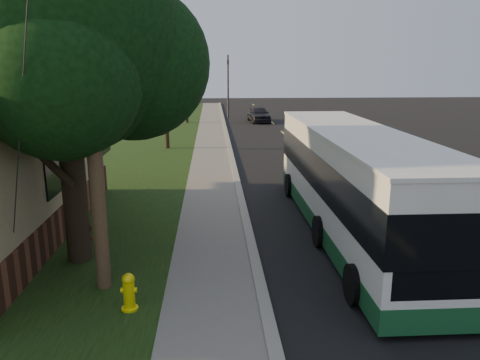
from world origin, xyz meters
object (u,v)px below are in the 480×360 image
at_px(utility_pole, 87,65).
at_px(bare_tree_near, 166,111).
at_px(bare_tree_far, 186,99).
at_px(traffic_signal, 228,82).
at_px(skateboarder, 80,229).
at_px(distant_car, 259,114).
at_px(leafy_tree, 65,39).
at_px(fire_hydrant, 129,292).
at_px(transit_bus, 354,180).

bearing_deg(utility_pole, bare_tree_near, 90.66).
bearing_deg(bare_tree_far, utility_pole, -90.60).
bearing_deg(bare_tree_near, traffic_signal, 75.96).
bearing_deg(skateboarder, distant_car, -95.17).
bearing_deg(bare_tree_near, utility_pole, -89.34).
relative_size(utility_pole, skateboarder, 5.90).
distance_m(leafy_tree, distant_car, 29.24).
bearing_deg(utility_pole, leafy_tree, 117.60).
bearing_deg(fire_hydrant, traffic_signal, 84.79).
height_order(skateboarder, distant_car, skateboarder).
bearing_deg(traffic_signal, leafy_tree, -98.47).
bearing_deg(utility_pole, traffic_signal, 83.42).
relative_size(fire_hydrant, utility_pole, 0.08).
relative_size(skateboarder, distant_car, 0.40).
bearing_deg(leafy_tree, distant_car, 75.78).
bearing_deg(distant_car, bare_tree_near, -121.75).
xyz_separation_m(leafy_tree, skateboarder, (0.02, -0.15, -4.33)).
height_order(fire_hydrant, leafy_tree, leafy_tree).
bearing_deg(bare_tree_far, bare_tree_near, -92.39).
distance_m(utility_pole, transit_bus, 7.55).
bearing_deg(transit_bus, leafy_tree, -169.19).
relative_size(bare_tree_near, skateboarder, 2.80).
bearing_deg(bare_tree_far, skateboarder, -92.39).
distance_m(fire_hydrant, skateboarder, 2.97).
bearing_deg(traffic_signal, fire_hydrant, -95.21).
xyz_separation_m(transit_bus, distant_car, (0.02, 26.65, -0.89)).
xyz_separation_m(bare_tree_far, traffic_signal, (3.50, 4.00, 1.16)).
relative_size(leafy_tree, transit_bus, 0.72).
bearing_deg(utility_pole, fire_hydrant, -54.62).
relative_size(leafy_tree, bare_tree_near, 1.81).
distance_m(fire_hydrant, transit_bus, 6.90).
xyz_separation_m(utility_pole, leafy_tree, (-0.87, 1.66, 0.54)).
xyz_separation_m(skateboarder, distant_car, (7.07, 28.15, -0.18)).
relative_size(bare_tree_near, bare_tree_far, 1.07).
distance_m(bare_tree_near, distant_car, 14.27).
relative_size(transit_bus, skateboarder, 6.99).
relative_size(bare_tree_far, transit_bus, 0.37).
distance_m(bare_tree_far, skateboarder, 27.55).
distance_m(fire_hydrant, distant_car, 31.15).
distance_m(utility_pole, bare_tree_near, 17.19).
bearing_deg(distant_car, fire_hydrant, -105.05).
distance_m(fire_hydrant, leafy_tree, 5.65).
bearing_deg(skateboarder, traffic_signal, -89.46).
bearing_deg(leafy_tree, traffic_signal, 81.53).
xyz_separation_m(utility_pole, traffic_signal, (3.81, 33.01, -1.47)).
distance_m(utility_pole, leafy_tree, 1.94).
height_order(transit_bus, skateboarder, transit_bus).
distance_m(leafy_tree, traffic_signal, 31.76).
height_order(bare_tree_near, transit_bus, bare_tree_near).
bearing_deg(bare_tree_near, fire_hydrant, -87.14).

